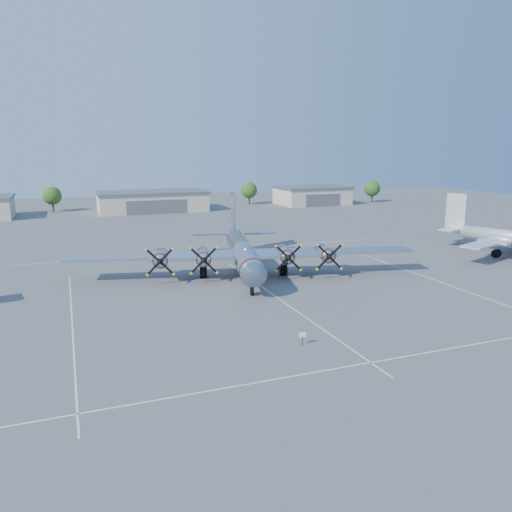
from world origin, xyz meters
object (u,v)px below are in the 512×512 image
object	(u,v)px
hangar_east	(312,195)
tree_far_east	(372,189)
twin_engine_east	(501,252)
tree_west	(52,196)
main_bomber_b29	(242,273)
hangar_center	(152,201)
info_placard	(302,336)
tree_east	(249,190)

from	to	relation	value
hangar_east	tree_far_east	distance (m)	20.15
tree_far_east	twin_engine_east	bearing A→B (deg)	-108.18
hangar_east	tree_west	bearing A→B (deg)	173.72
tree_west	main_bomber_b29	bearing A→B (deg)	-72.78
hangar_center	info_placard	world-z (taller)	hangar_center
tree_east	twin_engine_east	size ratio (longest dim) A/B	0.23
tree_far_east	twin_engine_east	distance (m)	77.10
tree_west	info_placard	bearing A→B (deg)	-78.61
main_bomber_b29	twin_engine_east	bearing A→B (deg)	10.36
tree_east	tree_far_east	size ratio (longest dim) A/B	1.00
info_placard	main_bomber_b29	bearing A→B (deg)	99.07
info_placard	tree_far_east	bearing A→B (deg)	70.47
hangar_east	tree_far_east	world-z (taller)	tree_far_east
tree_west	tree_far_east	size ratio (longest dim) A/B	1.00
hangar_center	hangar_east	size ratio (longest dim) A/B	1.39
main_bomber_b29	tree_far_east	bearing A→B (deg)	59.49
hangar_center	info_placard	xyz separation A→B (m)	(-3.49, -98.77, -1.91)
tree_east	twin_engine_east	world-z (taller)	tree_east
hangar_center	main_bomber_b29	size ratio (longest dim) A/B	0.63
tree_west	main_bomber_b29	xyz separation A→B (m)	(25.07, -80.93, -4.22)
tree_east	info_placard	distance (m)	110.08
hangar_east	tree_far_east	bearing A→B (deg)	-5.61
hangar_east	tree_west	distance (m)	73.46
tree_east	twin_engine_east	distance (m)	82.45
tree_west	info_placard	xyz separation A→B (m)	(21.51, -106.81, -3.42)
tree_east	main_bomber_b29	xyz separation A→B (m)	(-29.93, -78.93, -4.22)
main_bomber_b29	twin_engine_east	distance (m)	43.97
hangar_east	info_placard	xyz separation A→B (m)	(-51.49, -98.77, -1.91)
hangar_center	tree_far_east	size ratio (longest dim) A/B	4.31
hangar_east	twin_engine_east	distance (m)	75.26
tree_east	tree_far_east	world-z (taller)	same
info_placard	twin_engine_east	bearing A→B (deg)	43.40
hangar_east	main_bomber_b29	xyz separation A→B (m)	(-47.93, -72.89, -2.71)
main_bomber_b29	tree_east	bearing A→B (deg)	82.48
tree_west	info_placard	distance (m)	109.00
hangar_center	info_placard	size ratio (longest dim) A/B	25.04
hangar_center	tree_west	world-z (taller)	tree_west
info_placard	hangar_center	bearing A→B (deg)	104.89
tree_east	twin_engine_east	bearing A→B (deg)	-80.22
hangar_center	tree_east	size ratio (longest dim) A/B	4.31
hangar_east	tree_west	size ratio (longest dim) A/B	3.10
hangar_center	tree_west	size ratio (longest dim) A/B	4.31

